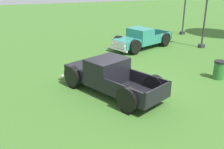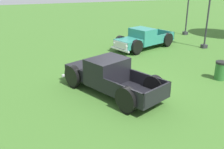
# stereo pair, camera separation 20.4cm
# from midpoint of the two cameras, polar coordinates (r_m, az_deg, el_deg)

# --- Properties ---
(ground_plane) EXTENTS (80.00, 80.00, 0.00)m
(ground_plane) POSITION_cam_midpoint_polar(r_m,az_deg,el_deg) (12.44, 2.62, -2.93)
(ground_plane) COLOR #3D6B28
(pickup_truck_foreground) EXTENTS (5.38, 3.84, 1.56)m
(pickup_truck_foreground) POSITION_cam_midpoint_polar(r_m,az_deg,el_deg) (11.86, -1.76, -0.25)
(pickup_truck_foreground) COLOR black
(pickup_truck_foreground) RESTS_ON ground_plane
(pickup_truck_behind_left) EXTENTS (3.40, 5.11, 1.47)m
(pickup_truck_behind_left) POSITION_cam_midpoint_polar(r_m,az_deg,el_deg) (18.93, 5.66, 7.63)
(pickup_truck_behind_left) COLOR #2D8475
(pickup_truck_behind_left) RESTS_ON ground_plane
(lamp_post_near) EXTENTS (0.36, 0.36, 4.27)m
(lamp_post_near) POSITION_cam_midpoint_polar(r_m,az_deg,el_deg) (24.21, 15.23, 13.62)
(lamp_post_near) COLOR #2D2D33
(lamp_post_near) RESTS_ON ground_plane
(lamp_post_far) EXTENTS (0.36, 0.36, 3.93)m
(lamp_post_far) POSITION_cam_midpoint_polar(r_m,az_deg,el_deg) (20.01, 19.21, 11.29)
(lamp_post_far) COLOR #2D2D33
(lamp_post_far) RESTS_ON ground_plane
(trash_can) EXTENTS (0.59, 0.59, 0.95)m
(trash_can) POSITION_cam_midpoint_polar(r_m,az_deg,el_deg) (14.40, 21.87, 0.96)
(trash_can) COLOR #2D6B2D
(trash_can) RESTS_ON ground_plane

